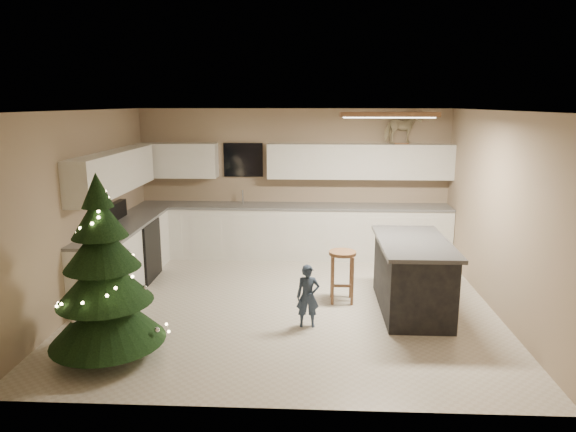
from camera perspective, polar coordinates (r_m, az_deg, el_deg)
The scene contains 8 objects.
ground_plane at distance 7.16m, azimuth -0.13°, elevation -9.63°, with size 5.50×5.50×0.00m, color beige.
room_shell at distance 6.70m, azimuth 0.06°, elevation 4.36°, with size 5.52×5.02×2.61m.
cabinetry at distance 8.59m, azimuth -5.66°, elevation -0.62°, with size 5.50×3.20×2.00m.
island at distance 6.98m, azimuth 13.62°, elevation -6.40°, with size 0.90×1.70×0.95m.
bar_stool at distance 7.09m, azimuth 6.05°, elevation -5.31°, with size 0.37×0.37×0.72m.
christmas_tree at distance 5.79m, azimuth -19.73°, elevation -7.12°, with size 1.26×1.22×2.01m.
toddler at distance 6.33m, azimuth 2.22°, elevation -8.89°, with size 0.28×0.19×0.78m, color #1F2C40.
rocking_horse at distance 9.09m, azimuth 12.58°, elevation 9.54°, with size 0.67×0.49×0.53m.
Camera 1 is at (0.33, -6.63, 2.69)m, focal length 32.00 mm.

